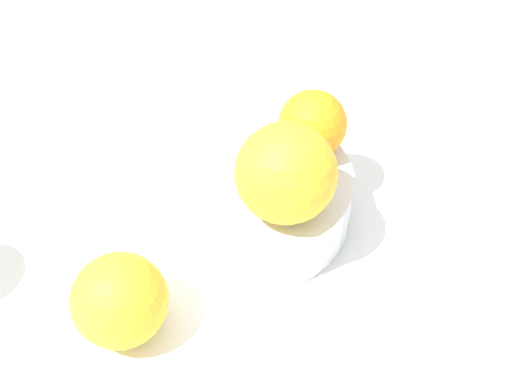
% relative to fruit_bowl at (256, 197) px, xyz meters
% --- Properties ---
extents(ground_plane, '(1.10, 1.10, 0.02)m').
position_rel_fruit_bowl_xyz_m(ground_plane, '(0.00, 0.00, -0.04)').
color(ground_plane, white).
extents(fruit_bowl, '(0.18, 0.18, 0.06)m').
position_rel_fruit_bowl_xyz_m(fruit_bowl, '(0.00, 0.00, 0.00)').
color(fruit_bowl, silver).
rests_on(fruit_bowl, ground_plane).
extents(orange_in_bowl_0, '(0.08, 0.08, 0.08)m').
position_rel_fruit_bowl_xyz_m(orange_in_bowl_0, '(0.04, -0.03, 0.07)').
color(orange_in_bowl_0, yellow).
rests_on(orange_in_bowl_0, fruit_bowl).
extents(orange_in_bowl_1, '(0.06, 0.06, 0.06)m').
position_rel_fruit_bowl_xyz_m(orange_in_bowl_1, '(0.04, 0.05, 0.06)').
color(orange_in_bowl_1, orange).
rests_on(orange_in_bowl_1, fruit_bowl).
extents(orange_loose_0, '(0.08, 0.08, 0.08)m').
position_rel_fruit_bowl_xyz_m(orange_loose_0, '(-0.06, -0.15, 0.01)').
color(orange_loose_0, yellow).
rests_on(orange_loose_0, ground_plane).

